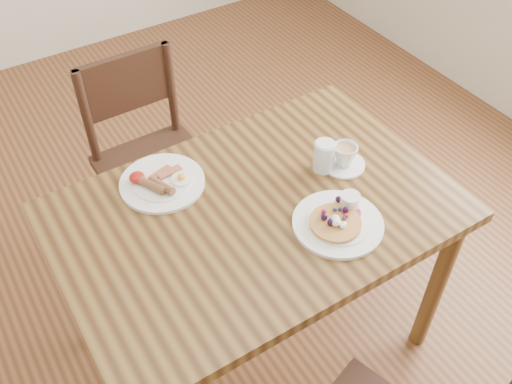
{
  "coord_description": "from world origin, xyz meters",
  "views": [
    {
      "loc": [
        -0.64,
        -1.01,
        2.0
      ],
      "look_at": [
        0.0,
        0.0,
        0.82
      ],
      "focal_mm": 40.0,
      "sensor_mm": 36.0,
      "label": 1
    }
  ],
  "objects_px": {
    "pancake_plate": "(339,221)",
    "water_glass": "(324,156)",
    "teacup_saucer": "(345,157)",
    "dining_table": "(256,230)",
    "breakfast_plate": "(161,182)",
    "chair_far": "(150,155)"
  },
  "relations": [
    {
      "from": "breakfast_plate",
      "to": "pancake_plate",
      "type": "bearing_deg",
      "value": -49.35
    },
    {
      "from": "pancake_plate",
      "to": "water_glass",
      "type": "xyz_separation_m",
      "value": [
        0.11,
        0.22,
        0.04
      ]
    },
    {
      "from": "breakfast_plate",
      "to": "teacup_saucer",
      "type": "xyz_separation_m",
      "value": [
        0.55,
        -0.24,
        0.02
      ]
    },
    {
      "from": "chair_far",
      "to": "water_glass",
      "type": "distance_m",
      "value": 0.8
    },
    {
      "from": "pancake_plate",
      "to": "water_glass",
      "type": "bearing_deg",
      "value": 63.62
    },
    {
      "from": "pancake_plate",
      "to": "water_glass",
      "type": "relative_size",
      "value": 2.61
    },
    {
      "from": "chair_far",
      "to": "breakfast_plate",
      "type": "xyz_separation_m",
      "value": [
        -0.13,
        -0.44,
        0.27
      ]
    },
    {
      "from": "pancake_plate",
      "to": "teacup_saucer",
      "type": "bearing_deg",
      "value": 48.09
    },
    {
      "from": "water_glass",
      "to": "pancake_plate",
      "type": "bearing_deg",
      "value": -116.38
    },
    {
      "from": "pancake_plate",
      "to": "dining_table",
      "type": "bearing_deg",
      "value": 133.18
    },
    {
      "from": "breakfast_plate",
      "to": "water_glass",
      "type": "bearing_deg",
      "value": -23.82
    },
    {
      "from": "dining_table",
      "to": "teacup_saucer",
      "type": "distance_m",
      "value": 0.37
    },
    {
      "from": "dining_table",
      "to": "pancake_plate",
      "type": "xyz_separation_m",
      "value": [
        0.17,
        -0.18,
        0.11
      ]
    },
    {
      "from": "chair_far",
      "to": "breakfast_plate",
      "type": "bearing_deg",
      "value": 73.14
    },
    {
      "from": "breakfast_plate",
      "to": "chair_far",
      "type": "bearing_deg",
      "value": 73.86
    },
    {
      "from": "dining_table",
      "to": "pancake_plate",
      "type": "relative_size",
      "value": 4.44
    },
    {
      "from": "breakfast_plate",
      "to": "teacup_saucer",
      "type": "bearing_deg",
      "value": -23.44
    },
    {
      "from": "pancake_plate",
      "to": "teacup_saucer",
      "type": "distance_m",
      "value": 0.26
    },
    {
      "from": "pancake_plate",
      "to": "breakfast_plate",
      "type": "xyz_separation_m",
      "value": [
        -0.37,
        0.43,
        -0.0
      ]
    },
    {
      "from": "dining_table",
      "to": "pancake_plate",
      "type": "distance_m",
      "value": 0.28
    },
    {
      "from": "dining_table",
      "to": "chair_far",
      "type": "height_order",
      "value": "chair_far"
    },
    {
      "from": "chair_far",
      "to": "pancake_plate",
      "type": "height_order",
      "value": "chair_far"
    }
  ]
}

